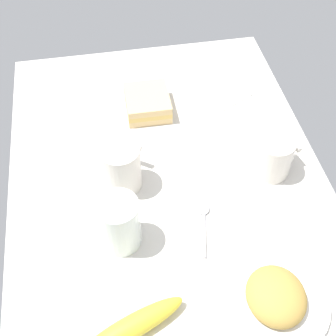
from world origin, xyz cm
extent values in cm
cube|color=beige|center=(0.00, 0.00, 1.00)|extent=(90.00, 64.00, 2.00)
cylinder|color=white|center=(29.67, 12.44, 2.60)|extent=(18.24, 18.24, 1.20)
ellipsoid|color=#B28C3F|center=(29.67, 12.44, 4.59)|extent=(10.90, 9.81, 5.55)
cylinder|color=silver|center=(1.81, 20.97, 6.34)|extent=(7.79, 7.79, 8.68)
cylinder|color=brown|center=(1.81, 20.97, 10.18)|extent=(6.86, 6.86, 0.40)
cylinder|color=silver|center=(0.50, 26.10, 6.78)|extent=(3.69, 2.03, 1.20)
cylinder|color=silver|center=(-0.36, -9.30, 7.11)|extent=(7.87, 7.87, 10.22)
cylinder|color=black|center=(-0.36, -9.30, 11.72)|extent=(6.92, 6.92, 0.40)
cylinder|color=silver|center=(-4.74, -6.23, 7.62)|extent=(3.01, 3.59, 1.20)
cube|color=#DBB77A|center=(-20.85, -1.01, 2.80)|extent=(11.04, 9.97, 1.60)
cube|color=#D8B259|center=(-20.85, -1.01, 4.20)|extent=(11.04, 9.97, 1.20)
cube|color=#DBB77A|center=(-20.85, -1.01, 5.60)|extent=(11.04, 9.97, 1.60)
cylinder|color=silver|center=(12.97, -11.06, 7.36)|extent=(7.59, 7.59, 10.72)
cylinder|color=white|center=(12.97, -11.06, 5.17)|extent=(6.83, 6.83, 6.34)
ellipsoid|color=yellow|center=(30.21, -11.10, 3.87)|extent=(9.79, 18.40, 3.74)
ellipsoid|color=silver|center=(8.83, 5.38, 2.40)|extent=(4.03, 3.11, 0.80)
cylinder|color=silver|center=(15.08, 4.03, 2.35)|extent=(9.14, 2.63, 0.70)
cube|color=white|center=(-26.41, 18.01, 2.15)|extent=(19.69, 19.69, 0.30)
camera|label=1|loc=(58.76, -10.63, 74.95)|focal=49.37mm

